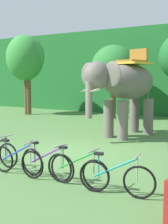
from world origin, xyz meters
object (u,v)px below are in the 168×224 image
object	(u,v)px
tree_center_right	(28,57)
elephant	(125,85)
bike_blue	(17,161)
bike_green	(77,170)
tree_center_left	(25,58)
tree_far_left	(114,68)
bike_teal	(116,178)
bike_purple	(47,164)

from	to	relation	value
tree_center_right	elephant	bearing A→B (deg)	-24.27
elephant	bike_blue	bearing A→B (deg)	-93.22
tree_center_right	bike_green	bearing A→B (deg)	-44.47
tree_center_left	tree_far_left	world-z (taller)	tree_center_left
tree_center_right	bike_blue	distance (m)	13.65
bike_green	bike_teal	bearing A→B (deg)	-2.01
tree_center_left	elephant	size ratio (longest dim) A/B	1.27
bike_teal	tree_center_left	bearing A→B (deg)	138.82
tree_center_left	tree_center_right	size ratio (longest dim) A/B	1.02
bike_purple	bike_green	size ratio (longest dim) A/B	1.00
tree_center_left	elephant	bearing A→B (deg)	-23.29
tree_far_left	bike_blue	distance (m)	11.93
elephant	bike_blue	size ratio (longest dim) A/B	2.48
tree_center_right	bike_purple	size ratio (longest dim) A/B	3.10
bike_blue	tree_center_left	bearing A→B (deg)	130.60
tree_center_right	elephant	xyz separation A→B (m)	(8.79, -3.96, -1.71)
bike_green	elephant	bearing A→B (deg)	103.08
bike_purple	bike_teal	distance (m)	1.93
tree_center_left	tree_center_right	bearing A→B (deg)	41.62
elephant	bike_purple	xyz separation A→B (m)	(0.49, -6.01, -1.82)
tree_center_left	bike_green	world-z (taller)	tree_center_left
elephant	bike_teal	distance (m)	6.79
tree_center_right	bike_purple	xyz separation A→B (m)	(9.28, -9.97, -3.53)
bike_green	bike_teal	size ratio (longest dim) A/B	1.01
elephant	bike_green	size ratio (longest dim) A/B	2.48
tree_far_left	tree_center_right	bearing A→B (deg)	-168.45
tree_center_right	tree_far_left	world-z (taller)	tree_center_right
tree_center_left	bike_teal	bearing A→B (deg)	-41.18
elephant	tree_far_left	bearing A→B (deg)	119.57
elephant	bike_blue	world-z (taller)	elephant
bike_teal	bike_purple	bearing A→B (deg)	177.85
tree_far_left	tree_center_left	bearing A→B (deg)	-167.60
tree_far_left	bike_blue	size ratio (longest dim) A/B	2.65
tree_center_right	tree_center_left	bearing A→B (deg)	-138.38
tree_far_left	bike_green	xyz separation A→B (m)	(4.33, -11.20, -2.73)
elephant	bike_teal	bearing A→B (deg)	-68.34
bike_green	bike_teal	xyz separation A→B (m)	(1.01, -0.04, 0.00)
tree_center_right	bike_teal	xyz separation A→B (m)	(11.20, -10.04, -3.53)
elephant	tree_center_right	bearing A→B (deg)	155.73
bike_purple	bike_green	distance (m)	0.91
bike_blue	bike_purple	bearing A→B (deg)	10.74
elephant	bike_green	world-z (taller)	elephant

